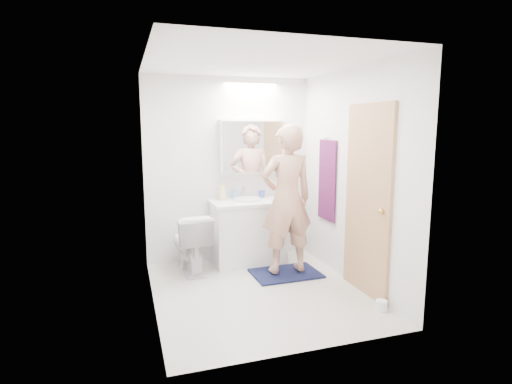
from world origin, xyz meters
name	(u,v)px	position (x,y,z in m)	size (l,w,h in m)	color
floor	(259,291)	(0.00, 0.00, 0.00)	(2.50, 2.50, 0.00)	silver
ceiling	(259,61)	(0.00, 0.00, 2.40)	(2.50, 2.50, 0.00)	white
wall_back	(229,170)	(0.00, 1.25, 1.20)	(2.50, 2.50, 0.00)	white
wall_front	(311,203)	(0.00, -1.25, 1.20)	(2.50, 2.50, 0.00)	white
wall_left	(149,186)	(-1.10, 0.00, 1.20)	(2.50, 2.50, 0.00)	white
wall_right	(352,178)	(1.10, 0.00, 1.20)	(2.50, 2.50, 0.00)	white
vanity_cabinet	(248,233)	(0.17, 0.96, 0.39)	(0.90, 0.55, 0.78)	white
countertop	(248,202)	(0.17, 0.96, 0.80)	(0.95, 0.58, 0.04)	white
sink_basin	(247,199)	(0.17, 0.99, 0.84)	(0.36, 0.36, 0.03)	silver
faucet	(243,192)	(0.17, 1.19, 0.90)	(0.02, 0.02, 0.16)	silver
medicine_cabinet	(253,147)	(0.30, 1.18, 1.50)	(0.88, 0.14, 0.70)	white
mirror_panel	(254,147)	(0.30, 1.10, 1.50)	(0.84, 0.01, 0.66)	silver
toilet	(190,242)	(-0.60, 0.85, 0.37)	(0.41, 0.72, 0.73)	white
bath_rug	(286,273)	(0.47, 0.39, 0.01)	(0.80, 0.55, 0.02)	#14123B
person	(287,199)	(0.47, 0.39, 0.92)	(0.64, 0.42, 1.75)	tan
door	(368,201)	(1.08, -0.35, 1.00)	(0.04, 0.80, 2.00)	tan
door_knob	(381,211)	(1.04, -0.65, 0.95)	(0.06, 0.06, 0.06)	gold
towel	(327,180)	(1.08, 0.55, 1.10)	(0.02, 0.42, 1.00)	#1A133C
towel_hook	(327,138)	(1.07, 0.55, 1.62)	(0.02, 0.02, 0.07)	silver
soap_bottle_a	(222,191)	(-0.13, 1.11, 0.94)	(0.09, 0.09, 0.23)	beige
soap_bottle_b	(235,193)	(0.05, 1.15, 0.90)	(0.07, 0.07, 0.16)	#629DD3
toothbrush_cup	(262,194)	(0.41, 1.12, 0.87)	(0.10, 0.10, 0.09)	#3E57BC
toilet_paper_roll	(381,305)	(0.99, -0.80, 0.05)	(0.11, 0.11, 0.10)	white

